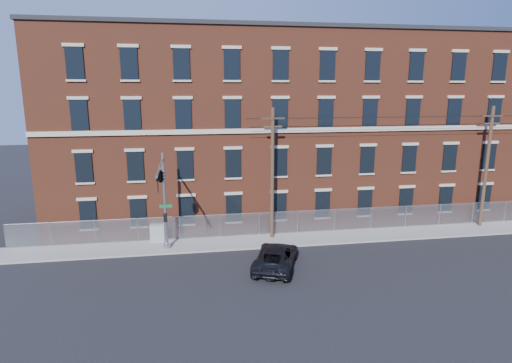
{
  "coord_description": "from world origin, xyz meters",
  "views": [
    {
      "loc": [
        -4.24,
        -25.15,
        11.42
      ],
      "look_at": [
        0.49,
        4.0,
        4.96
      ],
      "focal_mm": 29.66,
      "sensor_mm": 36.0,
      "label": 1
    }
  ],
  "objects_px": {
    "utility_cabinet": "(158,233)",
    "pickup_truck": "(276,257)",
    "utility_pole_near": "(272,171)",
    "traffic_signal_mast": "(162,184)"
  },
  "relations": [
    {
      "from": "utility_cabinet",
      "to": "pickup_truck",
      "type": "bearing_deg",
      "value": -31.46
    },
    {
      "from": "pickup_truck",
      "to": "utility_cabinet",
      "type": "height_order",
      "value": "pickup_truck"
    },
    {
      "from": "utility_pole_near",
      "to": "utility_cabinet",
      "type": "distance_m",
      "value": 9.85
    },
    {
      "from": "traffic_signal_mast",
      "to": "pickup_truck",
      "type": "xyz_separation_m",
      "value": [
        7.17,
        -2.06,
        -4.64
      ]
    },
    {
      "from": "traffic_signal_mast",
      "to": "pickup_truck",
      "type": "bearing_deg",
      "value": -16.05
    },
    {
      "from": "utility_pole_near",
      "to": "utility_cabinet",
      "type": "bearing_deg",
      "value": 177.38
    },
    {
      "from": "utility_pole_near",
      "to": "utility_cabinet",
      "type": "xyz_separation_m",
      "value": [
        -8.73,
        0.4,
        -4.55
      ]
    },
    {
      "from": "pickup_truck",
      "to": "utility_cabinet",
      "type": "distance_m",
      "value": 9.85
    },
    {
      "from": "utility_pole_near",
      "to": "pickup_truck",
      "type": "height_order",
      "value": "utility_pole_near"
    },
    {
      "from": "traffic_signal_mast",
      "to": "utility_pole_near",
      "type": "bearing_deg",
      "value": 23.14
    }
  ]
}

